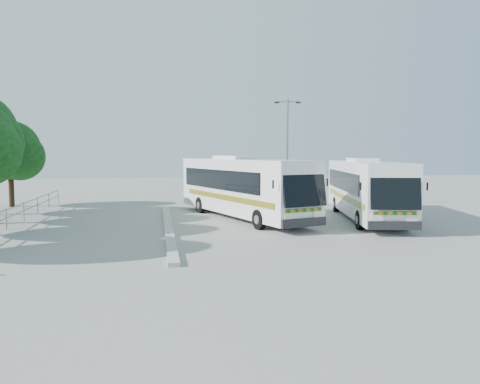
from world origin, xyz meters
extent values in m
plane|color=gray|center=(0.00, 0.00, 0.00)|extent=(100.00, 100.00, 0.00)
cube|color=#B2B2AD|center=(-2.30, 2.00, 0.07)|extent=(0.40, 16.00, 0.15)
cylinder|color=gray|center=(-10.00, 4.00, 0.95)|extent=(0.06, 22.00, 0.06)
cylinder|color=gray|center=(-10.00, 4.00, 0.55)|extent=(0.06, 22.00, 0.06)
cylinder|color=gray|center=(-10.00, 14.00, 0.50)|extent=(0.06, 0.06, 1.00)
cylinder|color=#382314|center=(-12.70, 13.30, 1.39)|extent=(0.36, 0.36, 2.77)
sphere|color=black|center=(-12.70, 13.30, 3.91)|extent=(4.03, 4.03, 4.03)
sphere|color=black|center=(-11.94, 12.80, 3.46)|extent=(3.28, 3.28, 3.28)
sphere|color=black|center=(-13.33, 13.93, 4.41)|extent=(3.02, 3.02, 3.02)
cube|color=silver|center=(1.89, 4.86, 1.84)|extent=(5.98, 11.96, 2.99)
cube|color=black|center=(3.72, -0.77, 2.21)|extent=(2.29, 1.12, 1.91)
cube|color=black|center=(0.52, 5.03, 2.21)|extent=(2.96, 8.97, 1.08)
cube|color=black|center=(2.89, 5.80, 2.21)|extent=(2.96, 8.97, 1.08)
cube|color=#0B4F0C|center=(0.79, 4.19, 1.28)|extent=(3.19, 9.72, 0.27)
cylinder|color=black|center=(2.02, 0.87, 0.49)|extent=(0.58, 1.02, 0.98)
cylinder|color=black|center=(4.13, 1.56, 0.49)|extent=(0.58, 1.02, 0.98)
cylinder|color=black|center=(-0.20, 7.69, 0.49)|extent=(0.58, 1.02, 0.98)
cylinder|color=black|center=(1.91, 8.37, 0.49)|extent=(0.58, 1.02, 0.98)
cube|color=white|center=(8.60, 3.37, 1.77)|extent=(4.72, 11.57, 2.88)
cube|color=black|center=(7.39, -2.19, 2.12)|extent=(2.21, 0.88, 1.83)
cube|color=black|center=(7.55, 4.18, 2.12)|extent=(1.97, 8.87, 1.04)
cube|color=black|center=(9.90, 3.67, 2.12)|extent=(1.97, 8.87, 1.04)
cube|color=#0C5A12|center=(7.37, 3.35, 1.23)|extent=(2.12, 9.60, 0.26)
cylinder|color=black|center=(6.78, 0.00, 0.47)|extent=(0.48, 0.98, 0.94)
cylinder|color=black|center=(8.86, -0.45, 0.47)|extent=(0.48, 0.98, 0.94)
cylinder|color=black|center=(8.24, 6.74, 0.47)|extent=(0.48, 0.98, 0.94)
cylinder|color=black|center=(10.33, 6.28, 0.47)|extent=(0.48, 0.98, 0.94)
cylinder|color=gray|center=(6.05, 10.35, 3.68)|extent=(0.17, 0.17, 7.37)
cylinder|color=gray|center=(6.05, 10.35, 7.18)|extent=(1.47, 0.29, 0.07)
cube|color=black|center=(5.32, 10.46, 7.14)|extent=(0.34, 0.21, 0.11)
cube|color=black|center=(6.78, 10.25, 7.14)|extent=(0.34, 0.21, 0.11)
camera|label=1|loc=(-2.78, -20.94, 3.67)|focal=35.00mm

